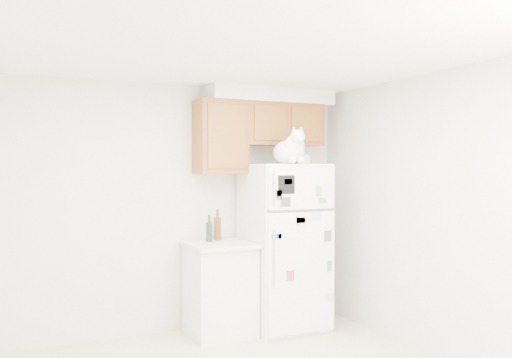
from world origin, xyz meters
TOP-DOWN VIEW (x-y plane):
  - room_shell at (0.12, 0.24)m, footprint 3.84×4.04m
  - refrigerator at (1.12, 1.61)m, footprint 0.76×0.78m
  - base_counter at (0.43, 1.68)m, footprint 0.64×0.64m
  - cat at (1.06, 1.36)m, footprint 0.35×0.52m
  - storage_box_back at (1.35, 1.69)m, footprint 0.19×0.14m
  - storage_box_front at (1.28, 1.55)m, footprint 0.15×0.11m
  - bottle_green at (0.36, 1.77)m, footprint 0.06×0.06m
  - bottle_amber at (0.48, 1.86)m, footprint 0.07×0.07m

SIDE VIEW (x-z plane):
  - base_counter at x=0.43m, z-range 0.00..0.92m
  - refrigerator at x=1.12m, z-range 0.00..1.70m
  - bottle_green at x=0.36m, z-range 0.92..1.19m
  - bottle_amber at x=0.48m, z-range 0.92..1.24m
  - room_shell at x=0.12m, z-range 0.41..2.93m
  - storage_box_front at x=1.28m, z-range 1.70..1.79m
  - storage_box_back at x=1.35m, z-range 1.70..1.80m
  - cat at x=1.06m, z-range 1.65..2.02m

